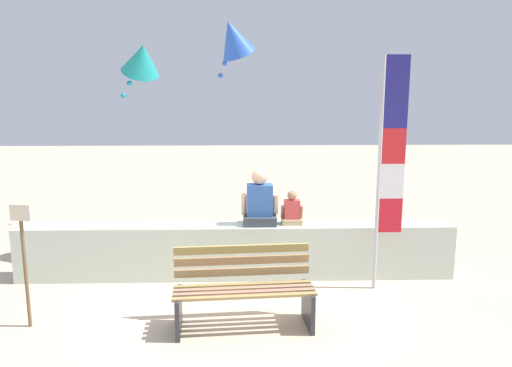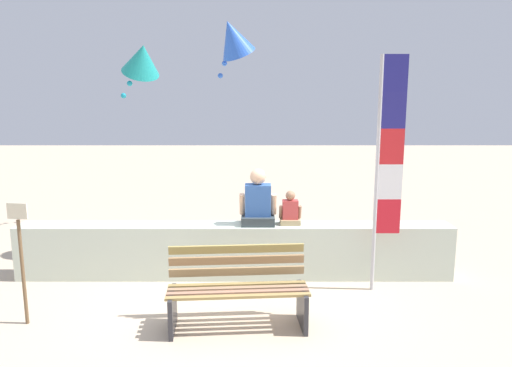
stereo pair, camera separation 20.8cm
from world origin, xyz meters
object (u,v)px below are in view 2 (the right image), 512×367
Objects in this scene: person_adult at (260,203)px; flag_banner at (388,159)px; person_child at (292,211)px; kite_teal at (144,59)px; sign_post at (23,254)px; park_bench at (239,290)px; kite_blue at (235,38)px.

flag_banner is (1.66, -0.51, 0.70)m from person_adult.
flag_banner reaches higher than person_child.
person_adult is 1.65× the size of person_child.
kite_teal reaches higher than sign_post.
flag_banner is at bearing -19.70° from kite_teal.
person_adult is 0.26× the size of flag_banner.
park_bench is at bearing -114.66° from person_child.
kite_teal is at bearing 124.05° from park_bench.
person_adult is 0.87× the size of kite_blue.
kite_blue is 0.65× the size of sign_post.
person_child is 0.54× the size of kite_teal.
park_bench is at bearing -0.53° from sign_post.
sign_post is at bearing -136.72° from kite_blue.
person_adult reaches higher than sign_post.
kite_blue is 4.11m from sign_post.
person_child is 3.49m from sign_post.
sign_post is at bearing 179.47° from park_bench.
kite_blue is at bearing 43.28° from sign_post.
flag_banner is 3.36× the size of kite_blue.
park_bench is at bearing -98.81° from person_adult.
flag_banner reaches higher than park_bench.
person_adult is at bearing 162.82° from flag_banner.
kite_teal is (-3.40, 1.22, 1.35)m from flag_banner.
person_adult is 2.78m from kite_teal.
flag_banner reaches higher than person_adult.
person_child is (0.70, 1.53, 0.56)m from park_bench.
person_adult is 2.47m from kite_blue.
park_bench is 3.83m from kite_teal.
person_adult is 0.88× the size of kite_teal.
kite_blue is at bearing 118.64° from person_adult.
person_adult is at bearing -22.02° from kite_teal.
kite_blue is (-2.03, 1.19, 1.65)m from flag_banner.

